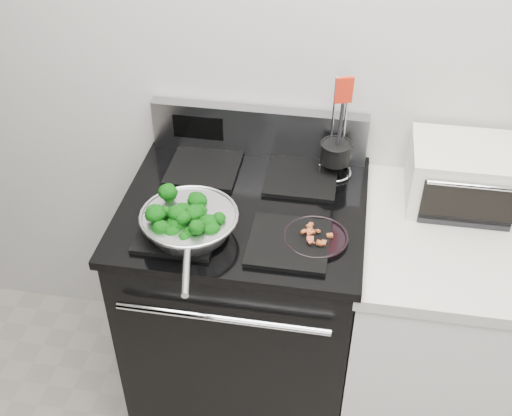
% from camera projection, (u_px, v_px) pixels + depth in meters
% --- Properties ---
extents(back_wall, '(4.00, 0.02, 2.70)m').
position_uv_depth(back_wall, '(353.00, 51.00, 2.05)').
color(back_wall, beige).
rests_on(back_wall, ground).
extents(gas_range, '(0.79, 0.69, 1.13)m').
position_uv_depth(gas_range, '(245.00, 302.00, 2.37)').
color(gas_range, black).
rests_on(gas_range, floor).
extents(counter, '(0.62, 0.68, 0.92)m').
position_uv_depth(counter, '(433.00, 331.00, 2.29)').
color(counter, white).
rests_on(counter, floor).
extents(skillet, '(0.30, 0.47, 0.06)m').
position_uv_depth(skillet, '(189.00, 222.00, 1.93)').
color(skillet, silver).
rests_on(skillet, gas_range).
extents(broccoli_pile, '(0.23, 0.23, 0.08)m').
position_uv_depth(broccoli_pile, '(189.00, 217.00, 1.92)').
color(broccoli_pile, black).
rests_on(broccoli_pile, skillet).
extents(bacon_plate, '(0.20, 0.20, 0.04)m').
position_uv_depth(bacon_plate, '(316.00, 235.00, 1.93)').
color(bacon_plate, black).
rests_on(bacon_plate, gas_range).
extents(utensil_holder, '(0.12, 0.12, 0.37)m').
position_uv_depth(utensil_holder, '(335.00, 157.00, 2.17)').
color(utensil_holder, silver).
rests_on(utensil_holder, gas_range).
extents(toaster_oven, '(0.36, 0.28, 0.21)m').
position_uv_depth(toaster_oven, '(465.00, 176.00, 2.07)').
color(toaster_oven, silver).
rests_on(toaster_oven, counter).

